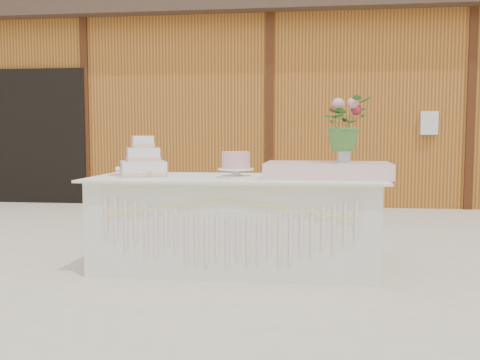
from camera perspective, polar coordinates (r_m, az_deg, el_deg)
name	(u,v)px	position (r m, az deg, el deg)	size (l,w,h in m)	color
ground	(236,268)	(4.55, -0.48, -9.38)	(80.00, 80.00, 0.00)	beige
barn	(276,106)	(10.40, 3.88, 7.86)	(12.60, 4.60, 3.30)	#B06625
cake_table	(235,223)	(4.47, -0.49, -4.58)	(2.40, 1.00, 0.77)	silver
wedding_cake	(143,162)	(4.62, -10.29, 1.87)	(0.49, 0.49, 0.34)	white
pink_cake_stand	(236,163)	(4.36, -0.44, 1.82)	(0.29, 0.29, 0.21)	white
satin_runner	(327,170)	(4.39, 9.31, 1.05)	(1.00, 0.58, 0.13)	#FFCDCD
flower_vase	(344,154)	(4.38, 11.01, 2.77)	(0.10, 0.10, 0.14)	silver
bouquet	(344,117)	(4.38, 11.07, 6.56)	(0.39, 0.34, 0.44)	#3C722D
loose_flowers	(119,175)	(4.68, -12.78, 0.57)	(0.16, 0.38, 0.02)	pink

